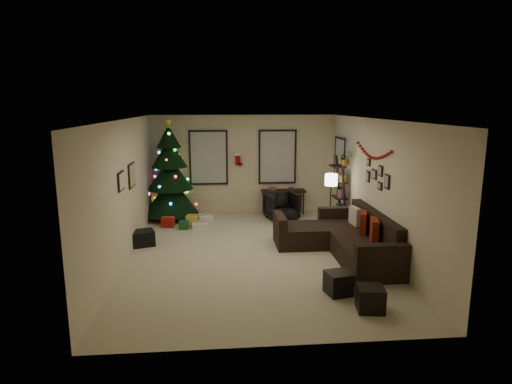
# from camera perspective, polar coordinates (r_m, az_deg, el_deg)

# --- Properties ---
(floor) EXTENTS (7.00, 7.00, 0.00)m
(floor) POSITION_cam_1_polar(r_m,az_deg,el_deg) (8.97, -0.30, -7.99)
(floor) COLOR beige
(floor) RESTS_ON ground
(ceiling) EXTENTS (7.00, 7.00, 0.00)m
(ceiling) POSITION_cam_1_polar(r_m,az_deg,el_deg) (8.47, -0.32, 9.51)
(ceiling) COLOR white
(ceiling) RESTS_ON floor
(wall_back) EXTENTS (5.00, 0.00, 5.00)m
(wall_back) POSITION_cam_1_polar(r_m,az_deg,el_deg) (12.06, -1.70, 3.65)
(wall_back) COLOR beige
(wall_back) RESTS_ON floor
(wall_front) EXTENTS (5.00, 0.00, 5.00)m
(wall_front) POSITION_cam_1_polar(r_m,az_deg,el_deg) (5.24, 2.90, -6.76)
(wall_front) COLOR beige
(wall_front) RESTS_ON floor
(wall_left) EXTENTS (0.00, 7.00, 7.00)m
(wall_left) POSITION_cam_1_polar(r_m,az_deg,el_deg) (8.77, -16.80, 0.21)
(wall_left) COLOR beige
(wall_left) RESTS_ON floor
(wall_right) EXTENTS (0.00, 7.00, 7.00)m
(wall_right) POSITION_cam_1_polar(r_m,az_deg,el_deg) (9.17, 15.46, 0.75)
(wall_right) COLOR beige
(wall_right) RESTS_ON floor
(window_back_left) EXTENTS (1.05, 0.06, 1.50)m
(window_back_left) POSITION_cam_1_polar(r_m,az_deg,el_deg) (11.99, -6.24, 4.50)
(window_back_left) COLOR #728CB2
(window_back_left) RESTS_ON wall_back
(window_back_right) EXTENTS (1.05, 0.06, 1.50)m
(window_back_right) POSITION_cam_1_polar(r_m,az_deg,el_deg) (12.10, 2.82, 4.62)
(window_back_right) COLOR #728CB2
(window_back_right) RESTS_ON wall_back
(window_right_wall) EXTENTS (0.06, 0.90, 1.30)m
(window_right_wall) POSITION_cam_1_polar(r_m,az_deg,el_deg) (11.53, 10.97, 3.83)
(window_right_wall) COLOR #728CB2
(window_right_wall) RESTS_ON wall_right
(christmas_tree) EXTENTS (1.44, 1.44, 2.68)m
(christmas_tree) POSITION_cam_1_polar(r_m,az_deg,el_deg) (11.59, -11.19, 1.92)
(christmas_tree) COLOR black
(christmas_tree) RESTS_ON floor
(presents) EXTENTS (1.30, 0.89, 0.30)m
(presents) POSITION_cam_1_polar(r_m,az_deg,el_deg) (11.02, -9.03, -3.78)
(presents) COLOR silver
(presents) RESTS_ON floor
(sofa) EXTENTS (1.99, 2.88, 0.89)m
(sofa) POSITION_cam_1_polar(r_m,az_deg,el_deg) (9.06, 11.44, -6.09)
(sofa) COLOR black
(sofa) RESTS_ON floor
(pillow_red_a) EXTENTS (0.24, 0.48, 0.47)m
(pillow_red_a) POSITION_cam_1_polar(r_m,az_deg,el_deg) (8.51, 15.22, -4.98)
(pillow_red_a) COLOR maroon
(pillow_red_a) RESTS_ON sofa
(pillow_red_b) EXTENTS (0.27, 0.46, 0.44)m
(pillow_red_b) POSITION_cam_1_polar(r_m,az_deg,el_deg) (9.05, 13.92, -3.92)
(pillow_red_b) COLOR maroon
(pillow_red_b) RESTS_ON sofa
(pillow_cream) EXTENTS (0.16, 0.39, 0.38)m
(pillow_cream) POSITION_cam_1_polar(r_m,az_deg,el_deg) (9.58, 12.81, -3.08)
(pillow_cream) COLOR beige
(pillow_cream) RESTS_ON sofa
(ottoman_near) EXTENTS (0.45, 0.45, 0.36)m
(ottoman_near) POSITION_cam_1_polar(r_m,az_deg,el_deg) (7.22, 10.77, -11.64)
(ottoman_near) COLOR black
(ottoman_near) RESTS_ON floor
(ottoman_far) EXTENTS (0.44, 0.44, 0.36)m
(ottoman_far) POSITION_cam_1_polar(r_m,az_deg,el_deg) (6.79, 14.75, -13.37)
(ottoman_far) COLOR black
(ottoman_far) RESTS_ON floor
(desk) EXTENTS (1.22, 0.43, 0.66)m
(desk) POSITION_cam_1_polar(r_m,az_deg,el_deg) (12.03, 3.59, -0.11)
(desk) COLOR black
(desk) RESTS_ON floor
(desk_chair) EXTENTS (0.84, 0.81, 0.71)m
(desk_chair) POSITION_cam_1_polar(r_m,az_deg,el_deg) (11.43, 3.38, -1.87)
(desk_chair) COLOR black
(desk_chair) RESTS_ON floor
(bookshelf) EXTENTS (0.30, 0.52, 1.75)m
(bookshelf) POSITION_cam_1_polar(r_m,az_deg,el_deg) (10.91, 11.01, -0.08)
(bookshelf) COLOR black
(bookshelf) RESTS_ON floor
(potted_plant) EXTENTS (0.49, 0.46, 0.45)m
(potted_plant) POSITION_cam_1_polar(r_m,az_deg,el_deg) (10.45, 11.70, 4.63)
(potted_plant) COLOR #4C4C4C
(potted_plant) RESTS_ON bookshelf
(floor_lamp) EXTENTS (0.29, 0.29, 1.38)m
(floor_lamp) POSITION_cam_1_polar(r_m,az_deg,el_deg) (10.39, 9.80, 1.10)
(floor_lamp) COLOR black
(floor_lamp) RESTS_ON floor
(art_map) EXTENTS (0.04, 0.60, 0.50)m
(art_map) POSITION_cam_1_polar(r_m,az_deg,el_deg) (9.37, -15.96, 2.14)
(art_map) COLOR black
(art_map) RESTS_ON wall_left
(art_abstract) EXTENTS (0.04, 0.45, 0.35)m
(art_abstract) POSITION_cam_1_polar(r_m,az_deg,el_deg) (8.38, -17.26, 1.38)
(art_abstract) COLOR black
(art_abstract) RESTS_ON wall_left
(gallery) EXTENTS (0.03, 1.25, 0.54)m
(gallery) POSITION_cam_1_polar(r_m,az_deg,el_deg) (9.05, 15.58, 2.04)
(gallery) COLOR black
(gallery) RESTS_ON wall_right
(garland) EXTENTS (0.08, 1.90, 0.30)m
(garland) POSITION_cam_1_polar(r_m,az_deg,el_deg) (9.20, 15.05, 5.09)
(garland) COLOR #A5140C
(garland) RESTS_ON wall_right
(stocking_left) EXTENTS (0.20, 0.05, 0.36)m
(stocking_left) POSITION_cam_1_polar(r_m,az_deg,el_deg) (11.92, -2.35, 4.36)
(stocking_left) COLOR #990F0C
(stocking_left) RESTS_ON wall_back
(stocking_right) EXTENTS (0.20, 0.05, 0.36)m
(stocking_right) POSITION_cam_1_polar(r_m,az_deg,el_deg) (12.11, -0.83, 4.62)
(stocking_right) COLOR #990F0C
(stocking_right) RESTS_ON wall_back
(storage_bin) EXTENTS (0.74, 0.60, 0.32)m
(storage_bin) POSITION_cam_1_polar(r_m,az_deg,el_deg) (9.70, -15.10, -5.89)
(storage_bin) COLOR black
(storage_bin) RESTS_ON floor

